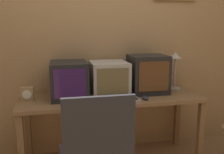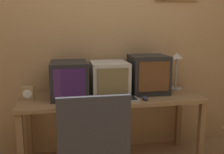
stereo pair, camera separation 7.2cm
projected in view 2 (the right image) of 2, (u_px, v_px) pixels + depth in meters
name	position (u px, v px, depth m)	size (l,w,h in m)	color
wall_back	(106.00, 38.00, 2.80)	(8.00, 0.08, 2.60)	tan
desk	(112.00, 104.00, 2.56)	(1.83, 0.61, 0.73)	olive
monitor_left	(69.00, 80.00, 2.48)	(0.36, 0.44, 0.36)	black
monitor_center	(109.00, 78.00, 2.58)	(0.37, 0.40, 0.34)	#B7B2A8
monitor_right	(148.00, 74.00, 2.66)	(0.39, 0.37, 0.40)	black
keyboard_main	(117.00, 100.00, 2.37)	(0.40, 0.16, 0.03)	#A8A399
mouse_near_keyboard	(145.00, 98.00, 2.42)	(0.06, 0.10, 0.03)	#282D3D
mouse_far_corner	(87.00, 101.00, 2.33)	(0.07, 0.12, 0.03)	#282D3D
desk_clock	(28.00, 93.00, 2.41)	(0.12, 0.07, 0.13)	#A38456
desk_lamp	(176.00, 64.00, 2.78)	(0.15, 0.15, 0.42)	#B2A899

